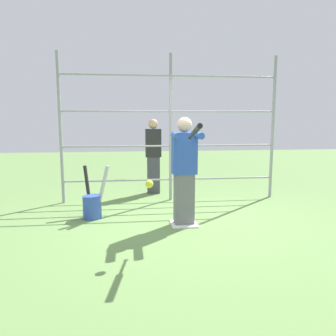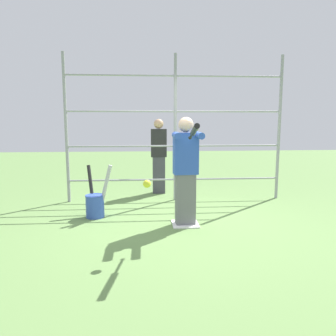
# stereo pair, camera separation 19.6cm
# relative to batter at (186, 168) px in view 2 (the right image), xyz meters

# --- Properties ---
(ground_plane) EXTENTS (24.00, 24.00, 0.00)m
(ground_plane) POSITION_rel_batter_xyz_m (0.00, -0.02, -0.89)
(ground_plane) COLOR #608447
(home_plate) EXTENTS (0.40, 0.40, 0.02)m
(home_plate) POSITION_rel_batter_xyz_m (0.00, -0.02, -0.88)
(home_plate) COLOR white
(home_plate) RESTS_ON ground
(fence_backstop) EXTENTS (4.26, 0.06, 2.86)m
(fence_backstop) POSITION_rel_batter_xyz_m (0.00, -1.62, 0.54)
(fence_backstop) COLOR #939399
(fence_backstop) RESTS_ON ground
(batter) EXTENTS (0.42, 0.57, 1.64)m
(batter) POSITION_rel_batter_xyz_m (0.00, 0.00, 0.00)
(batter) COLOR slate
(batter) RESTS_ON ground
(baseball_bat_swinging) EXTENTS (0.09, 0.80, 0.23)m
(baseball_bat_swinging) POSITION_rel_batter_xyz_m (0.02, 0.89, 0.58)
(baseball_bat_swinging) COLOR black
(softball_in_flight) EXTENTS (0.10, 0.10, 0.10)m
(softball_in_flight) POSITION_rel_batter_xyz_m (0.59, 1.02, -0.04)
(softball_in_flight) COLOR yellow
(bat_bucket) EXTENTS (0.48, 0.49, 0.88)m
(bat_bucket) POSITION_rel_batter_xyz_m (1.43, -0.53, -0.66)
(bat_bucket) COLOR #3351B2
(bat_bucket) RESTS_ON ground
(bystander_behind_fence) EXTENTS (0.34, 0.21, 1.62)m
(bystander_behind_fence) POSITION_rel_batter_xyz_m (0.30, -2.26, -0.04)
(bystander_behind_fence) COLOR #3F3F47
(bystander_behind_fence) RESTS_ON ground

